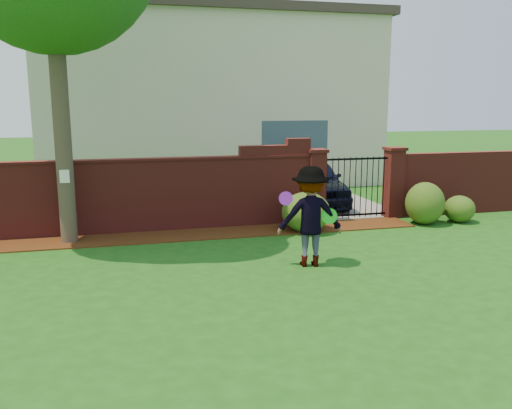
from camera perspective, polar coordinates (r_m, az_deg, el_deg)
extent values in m
cube|color=#1A4F13|center=(9.64, 1.21, -7.76)|extent=(80.00, 80.00, 0.01)
cube|color=#3C1D0A|center=(12.60, -7.07, -3.22)|extent=(11.10, 1.08, 0.03)
cube|color=maroon|center=(12.99, -12.79, 0.78)|extent=(8.70, 0.25, 1.70)
cube|color=maroon|center=(13.39, 2.01, 5.67)|extent=(1.80, 0.25, 0.30)
cube|color=maroon|center=(13.55, 4.47, 6.68)|extent=(0.60, 0.25, 0.16)
cube|color=maroon|center=(12.86, -12.96, 4.64)|extent=(8.70, 0.31, 0.06)
cube|color=maroon|center=(15.83, 20.73, 2.15)|extent=(4.00, 0.25, 1.70)
cube|color=maroon|center=(13.86, 6.35, 1.83)|extent=(0.42, 0.42, 1.80)
cube|color=maroon|center=(13.74, 6.43, 5.70)|extent=(0.50, 0.50, 0.08)
cube|color=maroon|center=(14.77, 14.37, 2.12)|extent=(0.42, 0.42, 1.80)
cube|color=maroon|center=(14.66, 14.54, 5.75)|extent=(0.50, 0.50, 0.08)
cylinder|color=black|center=(13.97, 7.46, 1.67)|extent=(0.02, 0.02, 1.60)
cylinder|color=black|center=(14.03, 8.08, 1.69)|extent=(0.02, 0.02, 1.60)
cylinder|color=black|center=(14.09, 8.69, 1.72)|extent=(0.02, 0.02, 1.60)
cylinder|color=black|center=(14.16, 9.29, 1.74)|extent=(0.02, 0.02, 1.60)
cylinder|color=black|center=(14.22, 9.89, 1.76)|extent=(0.02, 0.02, 1.60)
cylinder|color=black|center=(14.29, 10.48, 1.79)|extent=(0.02, 0.02, 1.60)
cylinder|color=black|center=(14.36, 11.07, 1.81)|extent=(0.02, 0.02, 1.60)
cylinder|color=black|center=(14.43, 11.65, 1.83)|extent=(0.02, 0.02, 1.60)
cylinder|color=black|center=(14.50, 12.22, 1.85)|extent=(0.02, 0.02, 1.60)
cylinder|color=black|center=(14.57, 12.79, 1.87)|extent=(0.02, 0.02, 1.60)
cylinder|color=black|center=(14.64, 13.36, 1.89)|extent=(0.02, 0.02, 1.60)
cube|color=black|center=(14.42, 10.38, -1.08)|extent=(1.78, 0.03, 0.05)
cube|color=black|center=(14.19, 10.59, 4.78)|extent=(1.78, 0.03, 0.05)
cube|color=gray|center=(18.08, 5.09, 1.14)|extent=(3.20, 8.00, 0.01)
cube|color=beige|center=(21.07, -5.02, 10.72)|extent=(12.00, 6.00, 6.00)
cube|color=#384C5B|center=(18.90, 4.09, 5.24)|extent=(2.40, 0.12, 2.40)
cube|color=#3F332D|center=(21.29, -5.17, 19.23)|extent=(12.40, 6.40, 0.30)
imported|color=black|center=(16.12, 5.98, 2.42)|extent=(2.02, 4.25, 1.40)
cylinder|color=#403226|center=(12.25, -20.19, 12.24)|extent=(0.36, 0.36, 7.00)
cube|color=white|center=(12.16, -19.65, 2.82)|extent=(0.20, 0.01, 0.28)
ellipsoid|color=#274E17|center=(12.84, 5.32, -0.80)|extent=(1.16, 1.16, 0.95)
ellipsoid|color=#274E17|center=(14.21, 17.48, 0.12)|extent=(0.97, 0.97, 1.07)
ellipsoid|color=#274E17|center=(14.77, 20.77, -0.44)|extent=(0.78, 0.78, 0.69)
imported|color=gray|center=(10.11, 5.77, -1.32)|extent=(1.33, 0.91, 1.90)
cylinder|color=purple|center=(9.90, 3.18, 0.65)|extent=(0.27, 0.15, 0.26)
cylinder|color=#1ACA21|center=(10.08, 7.78, -1.22)|extent=(0.31, 0.15, 0.30)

